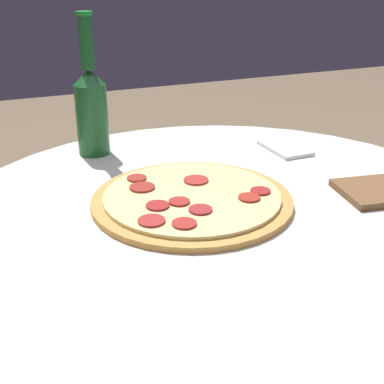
{
  "coord_description": "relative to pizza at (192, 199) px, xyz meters",
  "views": [
    {
      "loc": [
        -0.68,
        0.34,
        1.12
      ],
      "look_at": [
        0.04,
        0.04,
        0.77
      ],
      "focal_mm": 50.0,
      "sensor_mm": 36.0,
      "label": 1
    }
  ],
  "objects": [
    {
      "name": "table",
      "position": [
        -0.04,
        -0.04,
        -0.17
      ],
      "size": [
        0.92,
        0.92,
        0.75
      ],
      "color": "silver",
      "rests_on": "ground_plane"
    },
    {
      "name": "pizza",
      "position": [
        0.0,
        0.0,
        0.0
      ],
      "size": [
        0.33,
        0.33,
        0.02
      ],
      "color": "#C68E47",
      "rests_on": "table"
    },
    {
      "name": "beer_bottle",
      "position": [
        0.3,
        0.09,
        0.09
      ],
      "size": [
        0.06,
        0.06,
        0.28
      ],
      "color": "#195628",
      "rests_on": "table"
    },
    {
      "name": "napkin",
      "position": [
        0.17,
        -0.28,
        -0.0
      ],
      "size": [
        0.12,
        0.07,
        0.01
      ],
      "color": "white",
      "rests_on": "table"
    }
  ]
}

